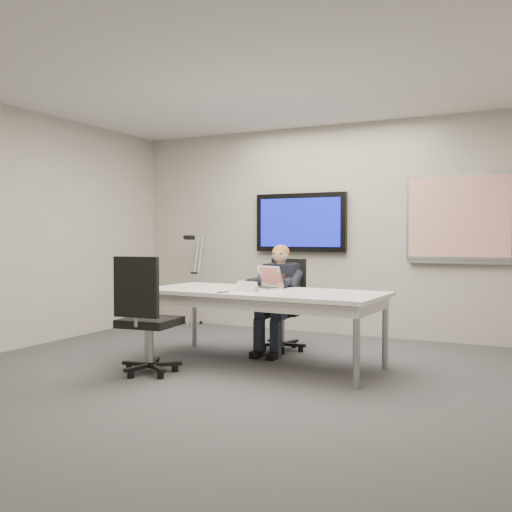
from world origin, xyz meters
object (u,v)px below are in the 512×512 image
at_px(office_chair_far, 284,322).
at_px(laptop, 267,283).
at_px(seated_person, 276,310).
at_px(office_chair_near, 147,338).
at_px(conference_table, 262,299).

xyz_separation_m(office_chair_far, laptop, (0.05, -0.57, 0.49)).
bearing_deg(seated_person, office_chair_near, -117.23).
height_order(office_chair_far, seated_person, seated_person).
bearing_deg(office_chair_far, seated_person, -93.41).
distance_m(office_chair_far, laptop, 0.76).
bearing_deg(laptop, seated_person, 118.67).
xyz_separation_m(conference_table, office_chair_far, (-0.10, 0.79, -0.35)).
xyz_separation_m(office_chair_near, seated_person, (0.69, 1.42, 0.14)).
bearing_deg(laptop, office_chair_near, -103.51).
bearing_deg(office_chair_near, seated_person, -121.61).
relative_size(conference_table, seated_person, 2.06).
relative_size(office_chair_far, laptop, 2.53).
xyz_separation_m(office_chair_far, office_chair_near, (-0.69, -1.66, 0.02)).
relative_size(office_chair_near, seated_person, 0.93).
distance_m(office_chair_far, seated_person, 0.29).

